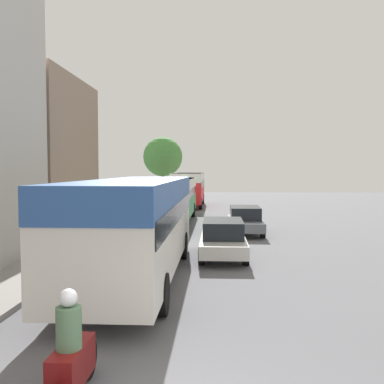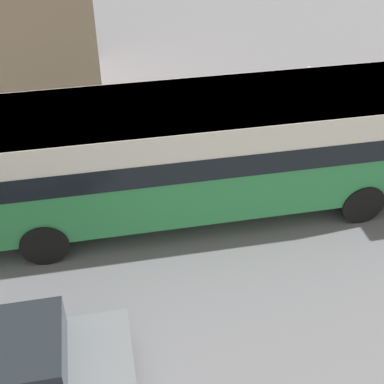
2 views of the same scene
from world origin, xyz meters
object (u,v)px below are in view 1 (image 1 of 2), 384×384
at_px(bus_third_in_line, 189,185).
at_px(pedestrian_walking_away, 149,197).
at_px(bus_lead, 138,215).
at_px(car_far_curb, 223,238).
at_px(pedestrian_near_curb, 134,202).
at_px(motorcycle_behind_lead, 71,360).
at_px(car_crossing, 245,219).
at_px(bus_following, 173,194).

xyz_separation_m(bus_third_in_line, pedestrian_walking_away, (-3.43, -2.06, -0.99)).
distance_m(bus_lead, bus_third_in_line, 26.30).
relative_size(bus_third_in_line, car_far_curb, 2.08).
relative_size(bus_third_in_line, pedestrian_near_curb, 5.34).
xyz_separation_m(car_far_curb, pedestrian_near_curb, (-6.22, 14.17, 0.30)).
distance_m(motorcycle_behind_lead, car_crossing, 17.23).
bearing_deg(bus_following, pedestrian_walking_away, 107.19).
distance_m(bus_following, pedestrian_walking_away, 10.74).
height_order(car_crossing, car_far_curb, car_far_curb).
relative_size(bus_following, pedestrian_near_curb, 6.50).
bearing_deg(motorcycle_behind_lead, pedestrian_walking_away, 97.01).
distance_m(bus_lead, motorcycle_behind_lead, 7.24).
height_order(bus_following, pedestrian_near_curb, bus_following).
height_order(bus_third_in_line, pedestrian_walking_away, bus_third_in_line).
bearing_deg(bus_following, motorcycle_behind_lead, -88.13).
height_order(bus_third_in_line, car_far_curb, bus_third_in_line).
bearing_deg(pedestrian_walking_away, car_far_curb, -73.34).
height_order(motorcycle_behind_lead, pedestrian_near_curb, pedestrian_near_curb).
xyz_separation_m(car_crossing, pedestrian_walking_away, (-7.46, 14.50, 0.26)).
height_order(bus_lead, car_crossing, bus_lead).
bearing_deg(bus_lead, pedestrian_walking_away, 98.25).
bearing_deg(motorcycle_behind_lead, bus_third_in_line, 90.74).
distance_m(motorcycle_behind_lead, pedestrian_walking_away, 31.59).
bearing_deg(bus_lead, car_crossing, 67.93).
xyz_separation_m(car_crossing, pedestrian_near_curb, (-7.48, 7.96, 0.30)).
height_order(bus_lead, car_far_curb, bus_lead).
height_order(bus_lead, pedestrian_near_curb, bus_lead).
distance_m(bus_following, bus_third_in_line, 12.30).
bearing_deg(bus_lead, motorcycle_behind_lead, -87.23).
bearing_deg(car_crossing, bus_third_in_line, -76.31).
distance_m(car_crossing, pedestrian_walking_away, 16.31).
bearing_deg(pedestrian_walking_away, bus_third_in_line, 31.04).
bearing_deg(car_crossing, pedestrian_near_curb, -46.77).
height_order(bus_lead, pedestrian_walking_away, bus_lead).
distance_m(car_crossing, pedestrian_near_curb, 10.93).
bearing_deg(car_far_curb, pedestrian_near_curb, -66.31).
xyz_separation_m(bus_lead, pedestrian_near_curb, (-3.53, 17.70, -0.96)).
bearing_deg(bus_lead, bus_third_in_line, 90.19).
bearing_deg(bus_third_in_line, bus_lead, -89.81).
distance_m(bus_following, car_crossing, 6.15).
height_order(bus_following, pedestrian_walking_away, bus_following).
relative_size(motorcycle_behind_lead, pedestrian_near_curb, 1.28).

